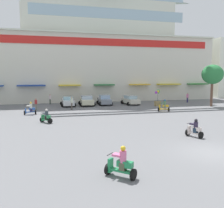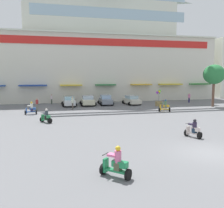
% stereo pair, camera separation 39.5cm
% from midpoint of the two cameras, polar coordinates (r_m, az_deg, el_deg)
% --- Properties ---
extents(ground_plane, '(128.00, 128.00, 0.00)m').
position_cam_midpoint_polar(ground_plane, '(27.89, 5.67, -3.16)').
color(ground_plane, slate).
extents(colonial_building, '(42.89, 15.93, 22.57)m').
position_cam_midpoint_polar(colonial_building, '(49.79, -3.39, 12.54)').
color(colonial_building, beige).
rests_on(colonial_building, ground).
extents(plaza_tree_1, '(3.23, 3.09, 6.32)m').
position_cam_midpoint_polar(plaza_tree_1, '(40.35, 21.84, 6.28)').
color(plaza_tree_1, brown).
rests_on(plaza_tree_1, ground).
extents(parked_car_0, '(2.29, 4.25, 1.49)m').
position_cam_midpoint_polar(parked_car_0, '(38.63, -10.42, 0.63)').
color(parked_car_0, silver).
rests_on(parked_car_0, ground).
extents(parked_car_1, '(2.57, 4.45, 1.53)m').
position_cam_midpoint_polar(parked_car_1, '(39.08, -6.15, 0.79)').
color(parked_car_1, beige).
rests_on(parked_car_1, ground).
extents(parked_car_2, '(2.43, 4.24, 1.58)m').
position_cam_midpoint_polar(parked_car_2, '(39.76, -2.04, 0.95)').
color(parked_car_2, gray).
rests_on(parked_car_2, ground).
extents(parked_car_3, '(2.59, 4.24, 1.44)m').
position_cam_midpoint_polar(parked_car_3, '(40.20, 3.97, 0.93)').
color(parked_car_3, beige).
rests_on(parked_car_3, ground).
extents(scooter_rider_1, '(1.42, 1.40, 1.52)m').
position_cam_midpoint_polar(scooter_rider_1, '(11.82, 1.11, -13.71)').
color(scooter_rider_1, black).
rests_on(scooter_rider_1, ground).
extents(scooter_rider_2, '(0.99, 1.41, 1.44)m').
position_cam_midpoint_polar(scooter_rider_2, '(20.07, 17.92, -5.59)').
color(scooter_rider_2, black).
rests_on(scooter_rider_2, ground).
extents(scooter_rider_3, '(1.48, 0.75, 1.55)m').
position_cam_midpoint_polar(scooter_rider_3, '(31.53, -18.63, -1.18)').
color(scooter_rider_3, black).
rests_on(scooter_rider_3, ground).
extents(scooter_rider_4, '(1.26, 1.40, 1.43)m').
position_cam_midpoint_polar(scooter_rider_4, '(25.60, -15.34, -2.92)').
color(scooter_rider_4, black).
rests_on(scooter_rider_4, ground).
extents(scooter_rider_5, '(1.57, 0.90, 1.60)m').
position_cam_midpoint_polar(scooter_rider_5, '(33.12, 11.52, -0.55)').
color(scooter_rider_5, black).
rests_on(scooter_rider_5, ground).
extents(pedestrian_0, '(0.47, 0.47, 1.77)m').
position_cam_midpoint_polar(pedestrian_0, '(34.76, -9.58, 0.41)').
color(pedestrian_0, '#504840').
rests_on(pedestrian_0, ground).
extents(pedestrian_1, '(0.37, 0.37, 1.58)m').
position_cam_midpoint_polar(pedestrian_1, '(35.56, -17.40, 0.15)').
color(pedestrian_1, slate).
rests_on(pedestrian_1, ground).
extents(pedestrian_2, '(0.46, 0.46, 1.65)m').
position_cam_midpoint_polar(pedestrian_2, '(41.61, -14.31, 1.22)').
color(pedestrian_2, '#414B3D').
rests_on(pedestrian_2, ground).
extents(pedestrian_3, '(0.53, 0.53, 1.66)m').
position_cam_midpoint_polar(pedestrian_3, '(45.02, 16.72, 1.52)').
color(pedestrian_3, navy).
rests_on(pedestrian_3, ground).
extents(balloon_vendor_cart, '(0.97, 0.80, 2.54)m').
position_cam_midpoint_polar(balloon_vendor_cart, '(38.70, 10.13, 1.22)').
color(balloon_vendor_cart, olive).
rests_on(balloon_vendor_cart, ground).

